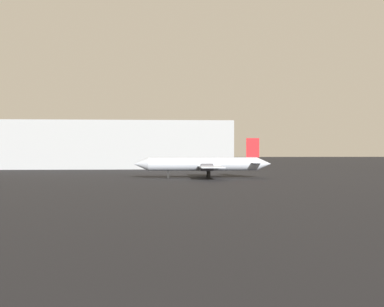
# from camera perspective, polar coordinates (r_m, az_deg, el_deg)

# --- Properties ---
(airplane_distant) EXTENTS (24.06, 15.84, 7.02)m
(airplane_distant) POSITION_cam_1_polar(r_m,az_deg,el_deg) (74.55, 1.66, -1.41)
(airplane_distant) COLOR #B2BCCC
(airplane_distant) RESTS_ON ground_plane
(terminal_building) EXTENTS (62.48, 27.24, 12.63)m
(terminal_building) POSITION_cam_1_polar(r_m,az_deg,el_deg) (123.70, -9.86, 1.09)
(terminal_building) COLOR #999EA3
(terminal_building) RESTS_ON ground_plane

